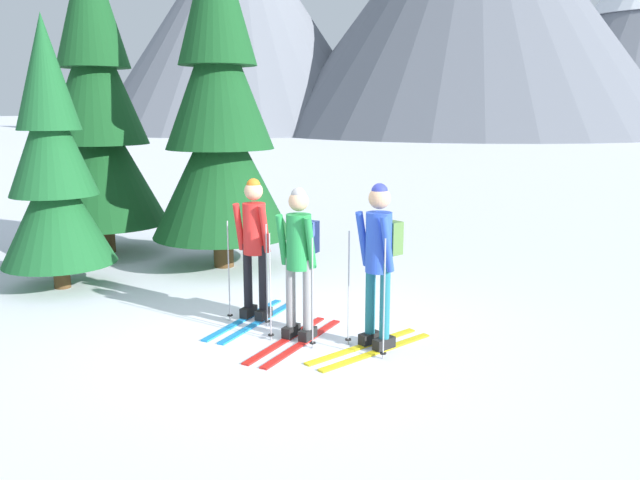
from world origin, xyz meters
TOP-DOWN VIEW (x-y plane):
  - ground_plane at (0.00, 0.00)m, footprint 400.00×400.00m
  - skier_in_red at (-0.56, 0.43)m, footprint 0.61×1.75m
  - skier_in_green at (0.22, -0.03)m, footprint 0.61×1.70m
  - skier_in_blue at (1.13, 0.01)m, footprint 1.07×1.57m
  - pine_tree_near at (-3.86, 0.75)m, footprint 1.61×1.61m
  - pine_tree_mid at (-2.25, 2.72)m, footprint 2.28×2.28m
  - pine_tree_far at (-4.82, 2.95)m, footprint 2.30×2.30m
  - mountain_ridge_distant at (-0.11, 67.97)m, footprint 100.13×48.53m

SIDE VIEW (x-z plane):
  - ground_plane at x=0.00m, z-range 0.00..0.00m
  - skier_in_red at x=-0.56m, z-range 0.09..1.86m
  - skier_in_green at x=0.22m, z-range 0.11..1.86m
  - skier_in_blue at x=1.13m, z-range 0.13..1.95m
  - pine_tree_near at x=-3.86m, z-range -0.17..3.72m
  - pine_tree_mid at x=-2.25m, z-range -0.23..5.27m
  - pine_tree_far at x=-4.82m, z-range -0.24..5.32m
  - mountain_ridge_distant at x=-0.11m, z-range -0.91..27.01m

